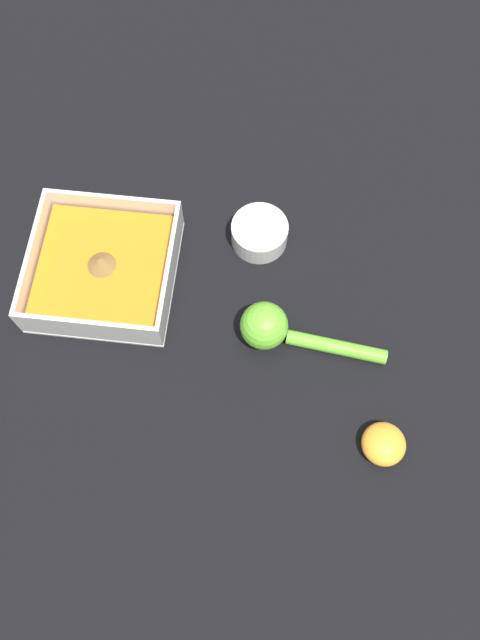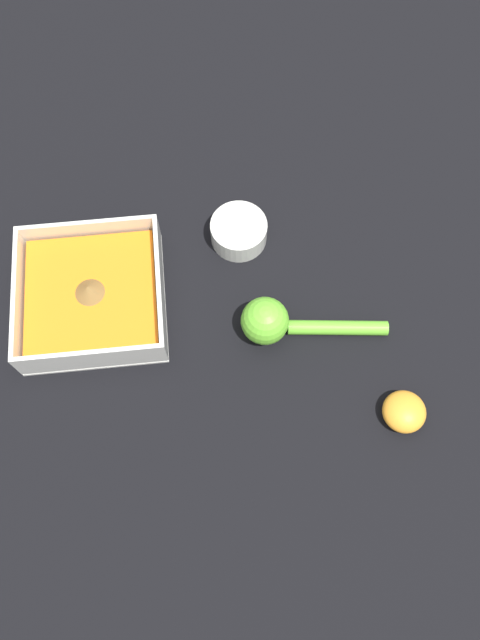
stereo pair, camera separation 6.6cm
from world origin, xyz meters
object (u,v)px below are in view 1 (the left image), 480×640
(lemon_half, at_px, (384,444))
(square_dish, at_px, (104,270))
(spice_bowl, at_px, (259,234))
(lemon_squeezer, at_px, (276,329))

(lemon_half, bearing_deg, square_dish, 63.17)
(spice_bowl, height_order, lemon_squeezer, lemon_squeezer)
(square_dish, relative_size, spice_bowl, 2.40)
(square_dish, bearing_deg, lemon_squeezer, -104.85)
(square_dish, relative_size, lemon_squeezer, 0.98)
(square_dish, height_order, spice_bowl, square_dish)
(lemon_squeezer, height_order, lemon_half, lemon_squeezer)
(square_dish, xyz_separation_m, lemon_half, (-0.20, -0.40, -0.01))
(lemon_squeezer, bearing_deg, spice_bowl, -69.77)
(lemon_squeezer, xyz_separation_m, lemon_half, (-0.13, -0.15, -0.01))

